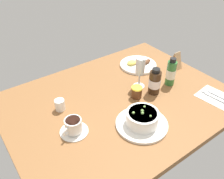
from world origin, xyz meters
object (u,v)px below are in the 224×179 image
at_px(breakfast_plate, 138,65).
at_px(sauce_bottle_brown, 155,82).
at_px(porridge_bowl, 142,119).
at_px(menu_card, 176,60).
at_px(wine_glass, 140,68).
at_px(coffee_cup, 73,127).
at_px(sauce_bottle_green, 171,73).
at_px(jam_jar, 137,92).
at_px(creamer_jug, 60,105).
at_px(cutlery_setting, 218,98).

bearing_deg(breakfast_plate, sauce_bottle_brown, -113.81).
relative_size(porridge_bowl, menu_card, 2.23).
height_order(wine_glass, menu_card, wine_glass).
distance_m(porridge_bowl, coffee_cup, 0.29).
xyz_separation_m(wine_glass, sauce_bottle_green, (0.15, -0.08, -0.04)).
distance_m(porridge_bowl, sauce_bottle_green, 0.37).
height_order(wine_glass, jam_jar, wine_glass).
distance_m(creamer_jug, jam_jar, 0.38).
bearing_deg(creamer_jug, cutlery_setting, -29.63).
xyz_separation_m(porridge_bowl, wine_glass, (0.19, 0.23, 0.08)).
height_order(sauce_bottle_brown, menu_card, sauce_bottle_brown).
xyz_separation_m(sauce_bottle_brown, menu_card, (0.28, 0.11, -0.01)).
bearing_deg(wine_glass, menu_card, 3.52).
xyz_separation_m(breakfast_plate, menu_card, (0.17, -0.15, 0.04)).
xyz_separation_m(jam_jar, sauce_bottle_brown, (0.10, -0.02, 0.03)).
relative_size(jam_jar, breakfast_plate, 0.27).
bearing_deg(jam_jar, coffee_cup, -175.46).
relative_size(creamer_jug, sauce_bottle_green, 0.38).
relative_size(jam_jar, menu_card, 0.59).
relative_size(cutlery_setting, coffee_cup, 1.74).
bearing_deg(porridge_bowl, wine_glass, 51.37).
xyz_separation_m(creamer_jug, breakfast_plate, (0.56, 0.09, -0.02)).
distance_m(coffee_cup, sauce_bottle_green, 0.60).
bearing_deg(menu_card, coffee_cup, -171.41).
height_order(jam_jar, menu_card, menu_card).
bearing_deg(jam_jar, cutlery_setting, -37.28).
relative_size(creamer_jug, sauce_bottle_brown, 0.42).
bearing_deg(sauce_bottle_green, creamer_jug, 164.97).
xyz_separation_m(coffee_cup, sauce_bottle_green, (0.59, 0.01, 0.04)).
distance_m(wine_glass, jam_jar, 0.13).
xyz_separation_m(porridge_bowl, jam_jar, (0.11, 0.17, -0.00)).
xyz_separation_m(creamer_jug, menu_card, (0.73, -0.05, 0.02)).
bearing_deg(breakfast_plate, sauce_bottle_green, -87.12).
xyz_separation_m(coffee_cup, creamer_jug, (0.02, 0.17, -0.00)).
height_order(porridge_bowl, breakfast_plate, porridge_bowl).
bearing_deg(wine_glass, breakfast_plate, 50.40).
xyz_separation_m(porridge_bowl, sauce_bottle_green, (0.33, 0.15, 0.04)).
bearing_deg(breakfast_plate, coffee_cup, -156.00).
distance_m(porridge_bowl, breakfast_plate, 0.51).
xyz_separation_m(cutlery_setting, coffee_cup, (-0.70, 0.22, 0.03)).
bearing_deg(breakfast_plate, creamer_jug, -170.78).
bearing_deg(creamer_jug, porridge_bowl, -51.77).
bearing_deg(jam_jar, menu_card, 12.50).
xyz_separation_m(porridge_bowl, sauce_bottle_brown, (0.21, 0.15, 0.03)).
bearing_deg(porridge_bowl, sauce_bottle_brown, 34.62).
relative_size(cutlery_setting, menu_card, 2.07).
relative_size(porridge_bowl, jam_jar, 3.79).
distance_m(cutlery_setting, sauce_bottle_brown, 0.33).
height_order(creamer_jug, jam_jar, jam_jar).
relative_size(porridge_bowl, coffee_cup, 1.88).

